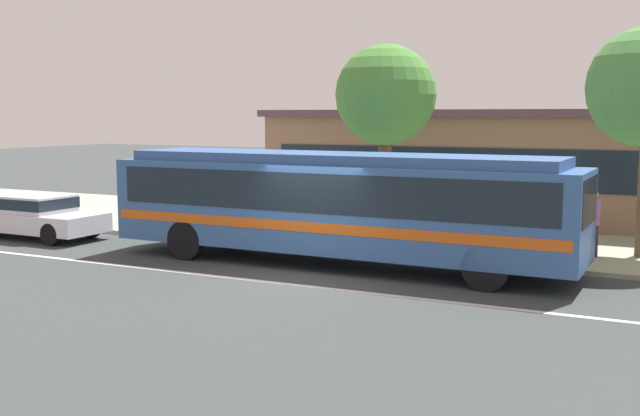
{
  "coord_description": "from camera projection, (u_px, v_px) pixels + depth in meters",
  "views": [
    {
      "loc": [
        7.77,
        -15.0,
        3.66
      ],
      "look_at": [
        -0.72,
        2.22,
        1.3
      ],
      "focal_mm": 42.59,
      "sensor_mm": 36.0,
      "label": 1
    }
  ],
  "objects": [
    {
      "name": "ground_plane",
      "position": [
        305.0,
        277.0,
        17.21
      ],
      "size": [
        120.0,
        120.0,
        0.0
      ],
      "primitive_type": "plane",
      "color": "#353B3B"
    },
    {
      "name": "pedestrian_waiting_near_sign",
      "position": [
        593.0,
        218.0,
        18.87
      ],
      "size": [
        0.44,
        0.44,
        1.69
      ],
      "color": "#312643",
      "rests_on": "sidewalk_slab"
    },
    {
      "name": "transit_bus",
      "position": [
        338.0,
        200.0,
        18.39
      ],
      "size": [
        11.69,
        2.58,
        2.74
      ],
      "color": "#335B98",
      "rests_on": "ground_plane"
    },
    {
      "name": "station_building",
      "position": [
        528.0,
        164.0,
        27.02
      ],
      "size": [
        17.64,
        7.97,
        3.84
      ],
      "color": "#89644E",
      "rests_on": "ground_plane"
    },
    {
      "name": "sidewalk_slab",
      "position": [
        408.0,
        232.0,
        23.37
      ],
      "size": [
        60.0,
        8.0,
        0.12
      ],
      "primitive_type": "cube",
      "color": "#9DA08A",
      "rests_on": "ground_plane"
    },
    {
      "name": "bus_stop_sign",
      "position": [
        517.0,
        200.0,
        18.2
      ],
      "size": [
        0.11,
        0.44,
        2.34
      ],
      "color": "gray",
      "rests_on": "sidewalk_slab"
    },
    {
      "name": "sedan_behind_bus",
      "position": [
        33.0,
        214.0,
        22.66
      ],
      "size": [
        4.43,
        1.83,
        1.29
      ],
      "color": "silver",
      "rests_on": "ground_plane"
    },
    {
      "name": "street_tree_near_stop",
      "position": [
        386.0,
        97.0,
        21.82
      ],
      "size": [
        2.91,
        2.91,
        5.57
      ],
      "color": "brown",
      "rests_on": "sidewalk_slab"
    },
    {
      "name": "lane_stripe_center",
      "position": [
        288.0,
        284.0,
        16.5
      ],
      "size": [
        56.0,
        0.16,
        0.01
      ],
      "primitive_type": "cube",
      "color": "silver",
      "rests_on": "ground_plane"
    }
  ]
}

